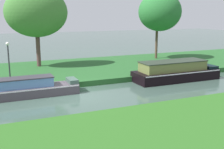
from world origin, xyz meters
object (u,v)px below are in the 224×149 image
at_px(slate_narrowboat, 32,88).
at_px(black_barge, 176,72).
at_px(willow_tree_left, 37,12).
at_px(willow_tree_centre, 160,12).
at_px(lamp_post, 8,57).
at_px(mooring_post_near, 144,70).

bearing_deg(slate_narrowboat, black_barge, 0.00).
bearing_deg(black_barge, willow_tree_left, 139.46).
distance_m(willow_tree_centre, lamp_post, 15.75).
bearing_deg(slate_narrowboat, mooring_post_near, 8.41).
relative_size(willow_tree_centre, lamp_post, 2.44).
xyz_separation_m(black_barge, slate_narrowboat, (-10.73, -0.00, -0.16)).
bearing_deg(willow_tree_centre, black_barge, -112.81).
xyz_separation_m(black_barge, mooring_post_near, (-2.01, 1.29, 0.08)).
bearing_deg(willow_tree_centre, slate_narrowboat, -152.52).
bearing_deg(willow_tree_centre, willow_tree_left, 177.25).
bearing_deg(willow_tree_left, lamp_post, -119.40).
relative_size(black_barge, lamp_post, 2.45).
relative_size(willow_tree_left, willow_tree_centre, 1.02).
xyz_separation_m(lamp_post, mooring_post_near, (9.81, -1.48, -1.40)).
xyz_separation_m(slate_narrowboat, lamp_post, (-1.09, 2.77, 1.64)).
distance_m(black_barge, willow_tree_centre, 8.97).
bearing_deg(willow_tree_centre, mooring_post_near, -130.59).
xyz_separation_m(willow_tree_left, lamp_post, (-2.79, -4.95, -2.97)).
height_order(black_barge, mooring_post_near, black_barge).
xyz_separation_m(willow_tree_left, mooring_post_near, (7.02, -6.43, -4.37)).
height_order(willow_tree_left, mooring_post_near, willow_tree_left).
bearing_deg(lamp_post, slate_narrowboat, -68.55).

